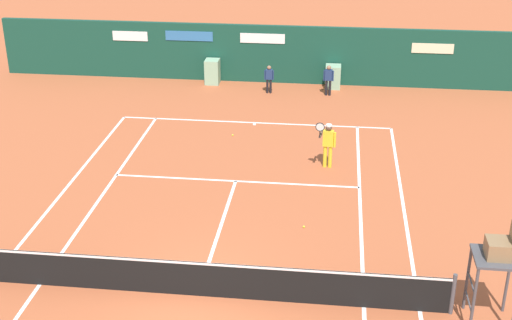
# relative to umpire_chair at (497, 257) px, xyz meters

# --- Properties ---
(ground_plane) EXTENTS (80.00, 80.00, 0.01)m
(ground_plane) POSITION_rel_umpire_chair_xyz_m (-6.79, 0.79, -1.73)
(ground_plane) COLOR #B25633
(tennis_net) EXTENTS (12.10, 0.10, 1.07)m
(tennis_net) POSITION_rel_umpire_chair_xyz_m (-6.79, 0.21, -1.22)
(tennis_net) COLOR #4C4C51
(tennis_net) RESTS_ON ground_plane
(sponsor_back_wall) EXTENTS (25.00, 1.02, 2.63)m
(sponsor_back_wall) POSITION_rel_umpire_chair_xyz_m (-6.78, 17.18, -0.46)
(sponsor_back_wall) COLOR #144233
(sponsor_back_wall) RESTS_ON ground_plane
(umpire_chair) EXTENTS (1.00, 1.00, 2.54)m
(umpire_chair) POSITION_rel_umpire_chair_xyz_m (0.00, 0.00, 0.00)
(umpire_chair) COLOR #47474C
(umpire_chair) RESTS_ON ground_plane
(player_on_baseline) EXTENTS (0.69, 0.65, 1.79)m
(player_on_baseline) POSITION_rel_umpire_chair_xyz_m (-3.87, 8.04, -0.79)
(player_on_baseline) COLOR yellow
(player_on_baseline) RESTS_ON ground_plane
(ball_kid_centre_post) EXTENTS (0.45, 0.19, 1.35)m
(ball_kid_centre_post) POSITION_rel_umpire_chair_xyz_m (-4.02, 15.59, -0.96)
(ball_kid_centre_post) COLOR black
(ball_kid_centre_post) RESTS_ON ground_plane
(ball_kid_right_post) EXTENTS (0.42, 0.17, 1.25)m
(ball_kid_right_post) POSITION_rel_umpire_chair_xyz_m (-6.61, 15.59, -1.01)
(ball_kid_right_post) COLOR black
(ball_kid_right_post) RESTS_ON ground_plane
(tennis_ball_near_service_line) EXTENTS (0.07, 0.07, 0.07)m
(tennis_ball_near_service_line) POSITION_rel_umpire_chair_xyz_m (-7.46, 10.44, -1.70)
(tennis_ball_near_service_line) COLOR #CCE033
(tennis_ball_near_service_line) RESTS_ON ground_plane
(tennis_ball_by_sideline) EXTENTS (0.07, 0.07, 0.07)m
(tennis_ball_by_sideline) POSITION_rel_umpire_chair_xyz_m (-4.41, 3.82, -1.70)
(tennis_ball_by_sideline) COLOR #CCE033
(tennis_ball_by_sideline) RESTS_ON ground_plane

